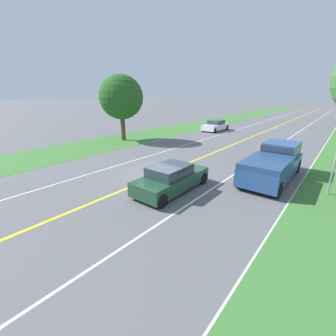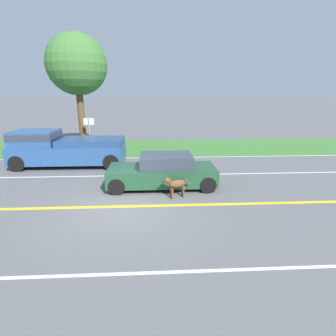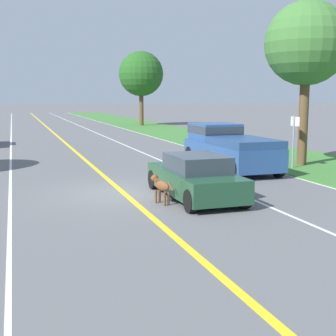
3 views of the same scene
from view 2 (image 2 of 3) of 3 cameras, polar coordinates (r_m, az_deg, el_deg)
name	(u,v)px [view 2 (image 2 of 3)]	position (r m, az deg, el deg)	size (l,w,h in m)	color
ground_plane	(122,207)	(9.20, -10.05, -8.26)	(400.00, 400.00, 0.00)	#5B5B5E
centre_divider_line	(122,206)	(9.20, -10.05, -8.24)	(0.18, 160.00, 0.01)	yellow
lane_edge_line_right	(135,158)	(15.82, -7.16, 2.23)	(0.14, 160.00, 0.01)	white
lane_dash_same_dir	(130,175)	(12.46, -8.22, -1.62)	(0.10, 160.00, 0.01)	white
lane_dash_oncoming	(103,274)	(6.22, -14.00, -21.57)	(0.10, 160.00, 0.01)	white
grass_verge_right	(138,148)	(18.74, -6.56, 4.45)	(6.00, 160.00, 0.03)	#3D7533
ego_car	(163,172)	(10.73, -1.13, -0.83)	(1.82, 4.34, 1.36)	#1E472D
dog	(175,184)	(9.60, 1.59, -3.53)	(0.45, 1.09, 0.84)	brown
pickup_truck	(64,148)	(14.83, -21.72, 4.07)	(2.12, 5.71, 1.89)	#284C84
roadside_tree_right_near	(77,65)	(18.16, -19.23, 20.38)	(3.70, 3.70, 7.28)	brown
street_sign	(89,131)	(17.22, -16.72, 7.71)	(0.11, 0.64, 2.29)	gray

